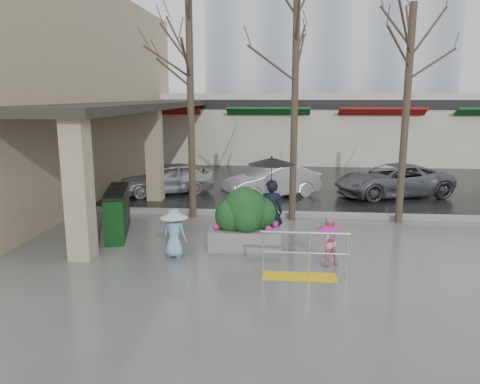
% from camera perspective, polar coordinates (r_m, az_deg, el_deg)
% --- Properties ---
extents(ground, '(120.00, 120.00, 0.00)m').
position_cam_1_polar(ground, '(11.61, 0.59, -7.85)').
color(ground, '#51514F').
rests_on(ground, ground).
extents(street_asphalt, '(120.00, 36.00, 0.01)m').
position_cam_1_polar(street_asphalt, '(33.14, 3.87, 4.96)').
color(street_asphalt, black).
rests_on(street_asphalt, ground).
extents(curb, '(120.00, 0.30, 0.15)m').
position_cam_1_polar(curb, '(15.41, 1.87, -2.62)').
color(curb, gray).
rests_on(curb, ground).
extents(near_building, '(6.00, 18.00, 8.00)m').
position_cam_1_polar(near_building, '(21.35, -22.67, 11.13)').
color(near_building, tan).
rests_on(near_building, ground).
extents(canopy_slab, '(2.80, 18.00, 0.25)m').
position_cam_1_polar(canopy_slab, '(19.75, -11.57, 10.72)').
color(canopy_slab, '#2D2823').
rests_on(canopy_slab, pillar_front).
extents(pillar_front, '(0.55, 0.55, 3.50)m').
position_cam_1_polar(pillar_front, '(11.67, -19.07, 0.50)').
color(pillar_front, tan).
rests_on(pillar_front, ground).
extents(pillar_back, '(0.55, 0.55, 3.50)m').
position_cam_1_polar(pillar_back, '(17.71, -10.41, 4.59)').
color(pillar_back, tan).
rests_on(pillar_back, ground).
extents(storefront_row, '(34.00, 6.74, 4.00)m').
position_cam_1_polar(storefront_row, '(28.95, 7.69, 7.90)').
color(storefront_row, beige).
rests_on(storefront_row, ground).
extents(handrail, '(1.90, 0.50, 1.03)m').
position_cam_1_polar(handrail, '(10.33, 7.63, -8.29)').
color(handrail, yellow).
rests_on(handrail, ground).
extents(tree_west, '(3.20, 3.20, 6.80)m').
position_cam_1_polar(tree_west, '(14.84, -6.16, 16.27)').
color(tree_west, '#382B21').
rests_on(tree_west, ground).
extents(tree_midwest, '(3.20, 3.20, 7.00)m').
position_cam_1_polar(tree_midwest, '(14.57, 6.83, 16.93)').
color(tree_midwest, '#382B21').
rests_on(tree_midwest, ground).
extents(tree_mideast, '(3.20, 3.20, 6.50)m').
position_cam_1_polar(tree_mideast, '(14.97, 19.97, 14.76)').
color(tree_mideast, '#382B21').
rests_on(tree_mideast, ground).
extents(woman, '(1.25, 1.25, 2.36)m').
position_cam_1_polar(woman, '(12.25, 3.83, -0.10)').
color(woman, black).
rests_on(woman, ground).
extents(child_pink, '(0.68, 0.63, 1.14)m').
position_cam_1_polar(child_pink, '(11.06, 10.64, -5.60)').
color(child_pink, pink).
rests_on(child_pink, ground).
extents(child_blue, '(0.69, 0.69, 1.21)m').
position_cam_1_polar(child_blue, '(11.50, -8.01, -4.42)').
color(child_blue, '#77ACD5').
rests_on(child_blue, ground).
extents(planter, '(1.90, 1.10, 1.61)m').
position_cam_1_polar(planter, '(12.05, 0.66, -3.29)').
color(planter, slate).
rests_on(planter, ground).
extents(news_boxes, '(1.09, 2.39, 1.30)m').
position_cam_1_polar(news_boxes, '(13.65, -14.71, -2.39)').
color(news_boxes, '#0D3C13').
rests_on(news_boxes, ground).
extents(car_a, '(3.97, 3.02, 1.26)m').
position_cam_1_polar(car_a, '(18.96, -8.89, 1.68)').
color(car_a, '#B0B0B5').
rests_on(car_a, ground).
extents(car_b, '(3.95, 3.15, 1.26)m').
position_cam_1_polar(car_b, '(18.13, 3.91, 1.33)').
color(car_b, silver).
rests_on(car_b, ground).
extents(car_c, '(4.96, 3.38, 1.26)m').
position_cam_1_polar(car_c, '(19.23, 18.12, 1.37)').
color(car_c, slate).
rests_on(car_c, ground).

